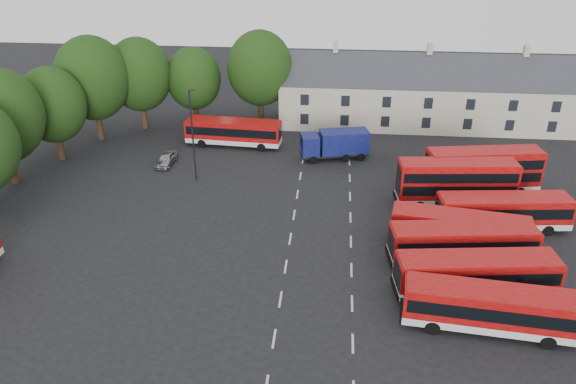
# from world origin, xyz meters

# --- Properties ---
(ground) EXTENTS (140.00, 140.00, 0.00)m
(ground) POSITION_xyz_m (0.00, 0.00, 0.00)
(ground) COLOR black
(ground) RESTS_ON ground
(lane_markings) EXTENTS (5.15, 33.80, 0.01)m
(lane_markings) POSITION_xyz_m (2.50, 2.00, 0.01)
(lane_markings) COLOR beige
(lane_markings) RESTS_ON ground
(treeline) EXTENTS (29.92, 32.59, 12.01)m
(treeline) POSITION_xyz_m (-20.74, 19.36, 6.68)
(treeline) COLOR black
(treeline) RESTS_ON ground
(terrace_houses) EXTENTS (35.70, 7.13, 10.06)m
(terrace_houses) POSITION_xyz_m (14.00, 30.00, 3.86)
(terrace_houses) COLOR beige
(terrace_houses) RESTS_ON ground
(bus_row_a) EXTENTS (11.12, 3.64, 3.09)m
(bus_row_a) POSITION_xyz_m (13.67, -7.87, 1.86)
(bus_row_a) COLOR silver
(bus_row_a) RESTS_ON ground
(bus_row_b) EXTENTS (11.37, 3.86, 3.15)m
(bus_row_b) POSITION_xyz_m (13.54, -4.23, 1.89)
(bus_row_b) COLOR silver
(bus_row_b) RESTS_ON ground
(bus_row_c) EXTENTS (11.23, 3.82, 3.11)m
(bus_row_c) POSITION_xyz_m (13.34, -0.16, 1.87)
(bus_row_c) COLOR silver
(bus_row_c) RESTS_ON ground
(bus_row_d) EXTENTS (10.94, 4.09, 3.02)m
(bus_row_d) POSITION_xyz_m (13.51, 1.88, 1.82)
(bus_row_d) COLOR silver
(bus_row_d) RESTS_ON ground
(bus_row_e) EXTENTS (11.16, 3.65, 3.10)m
(bus_row_e) POSITION_xyz_m (17.67, 5.17, 1.86)
(bus_row_e) COLOR silver
(bus_row_e) RESTS_ON ground
(bus_dd_south) EXTENTS (10.69, 3.39, 4.31)m
(bus_dd_south) POSITION_xyz_m (14.43, 9.26, 2.46)
(bus_dd_south) COLOR silver
(bus_dd_south) RESTS_ON ground
(bus_dd_north) EXTENTS (10.90, 4.06, 4.37)m
(bus_dd_north) POSITION_xyz_m (17.36, 12.01, 2.49)
(bus_dd_north) COLOR silver
(bus_dd_north) RESTS_ON ground
(bus_north) EXTENTS (10.90, 3.28, 3.04)m
(bus_north) POSITION_xyz_m (-8.12, 21.32, 1.83)
(bus_north) COLOR silver
(bus_north) RESTS_ON ground
(box_truck) EXTENTS (7.49, 3.81, 3.13)m
(box_truck) POSITION_xyz_m (3.44, 18.74, 1.76)
(box_truck) COLOR black
(box_truck) RESTS_ON ground
(silver_car) EXTENTS (1.76, 3.88, 1.29)m
(silver_car) POSITION_xyz_m (-14.32, 15.60, 0.65)
(silver_car) COLOR #97999E
(silver_car) RESTS_ON ground
(lamppost) EXTENTS (0.65, 0.33, 9.39)m
(lamppost) POSITION_xyz_m (-10.29, 12.12, 5.01)
(lamppost) COLOR black
(lamppost) RESTS_ON ground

